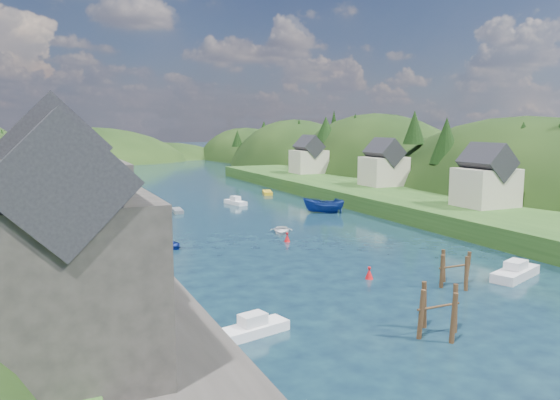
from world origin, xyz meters
name	(u,v)px	position (x,y,z in m)	size (l,w,h in m)	color
ground	(224,207)	(0.00, 50.00, 0.00)	(600.00, 600.00, 0.00)	black
hillside_right	(372,212)	(45.00, 75.00, -7.41)	(36.00, 245.56, 48.00)	black
far_hills	(121,189)	(1.22, 174.01, -10.80)	(103.00, 68.00, 44.00)	black
hill_trees	(198,135)	(0.04, 64.03, 11.11)	(92.07, 146.02, 12.31)	black
quay_left	(76,258)	(-24.00, 20.00, 1.00)	(12.00, 110.00, 2.00)	#2D2B28
quayside_buildings	(54,218)	(-26.00, 6.39, 7.09)	(8.00, 35.84, 12.90)	#2D2B28
boat_sheds	(46,190)	(-26.00, 39.00, 5.27)	(7.00, 21.00, 7.50)	#2D2D30
terrace_right	(391,199)	(25.00, 40.00, 1.20)	(16.00, 120.00, 2.40)	#234719
right_bank_cottages	(378,166)	(28.00, 48.33, 5.84)	(9.00, 59.24, 8.41)	beige
piling_cluster_near	(438,315)	(-4.36, -6.03, 1.29)	(3.25, 3.03, 3.72)	#382314
piling_cluster_far	(455,273)	(3.97, 1.80, 1.11)	(3.20, 2.99, 3.35)	#382314
channel_buoy_near	(369,273)	(-1.29, 6.38, 0.48)	(0.70, 0.70, 1.10)	#B40E12
channel_buoy_far	(287,238)	(-1.49, 22.70, 0.48)	(0.70, 0.70, 1.10)	#B40E12
moored_boats	(304,243)	(-1.53, 18.38, 0.70)	(33.62, 82.84, 2.39)	#585F65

